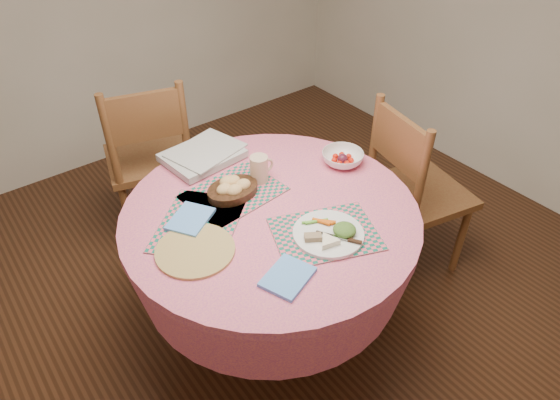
{
  "coord_description": "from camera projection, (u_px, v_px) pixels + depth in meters",
  "views": [
    {
      "loc": [
        -0.94,
        -1.29,
        2.05
      ],
      "look_at": [
        0.05,
        0.0,
        0.78
      ],
      "focal_mm": 32.0,
      "sensor_mm": 36.0,
      "label": 1
    }
  ],
  "objects": [
    {
      "name": "chair_right",
      "position": [
        413.0,
        188.0,
        2.57
      ],
      "size": [
        0.52,
        0.54,
        0.99
      ],
      "rotation": [
        0.0,
        0.0,
        1.36
      ],
      "color": "brown",
      "rests_on": "ground"
    },
    {
      "name": "placemat_front",
      "position": [
        325.0,
        234.0,
        1.94
      ],
      "size": [
        0.48,
        0.43,
        0.01
      ],
      "primitive_type": "cube",
      "rotation": [
        0.0,
        0.0,
        -0.38
      ],
      "color": "#116451",
      "rests_on": "dining_table"
    },
    {
      "name": "ground",
      "position": [
        272.0,
        325.0,
        2.52
      ],
      "size": [
        4.0,
        4.0,
        0.0
      ],
      "primitive_type": "plane",
      "color": "#331C0F",
      "rests_on": "ground"
    },
    {
      "name": "napkin_near",
      "position": [
        288.0,
        277.0,
        1.76
      ],
      "size": [
        0.22,
        0.19,
        0.01
      ],
      "primitive_type": "cube",
      "rotation": [
        0.0,
        0.0,
        0.35
      ],
      "color": "#5E9CF2",
      "rests_on": "dining_table"
    },
    {
      "name": "dinner_plate",
      "position": [
        331.0,
        232.0,
        1.92
      ],
      "size": [
        0.28,
        0.28,
        0.05
      ],
      "rotation": [
        0.0,
        0.0,
        -0.58
      ],
      "color": "white",
      "rests_on": "placemat_front"
    },
    {
      "name": "latte_mug",
      "position": [
        260.0,
        169.0,
        2.18
      ],
      "size": [
        0.12,
        0.08,
        0.12
      ],
      "color": "beige",
      "rests_on": "placemat_back"
    },
    {
      "name": "placemat_back",
      "position": [
        233.0,
        193.0,
        2.15
      ],
      "size": [
        0.43,
        0.34,
        0.01
      ],
      "primitive_type": "cube",
      "rotation": [
        0.0,
        0.0,
        0.1
      ],
      "color": "#116451",
      "rests_on": "dining_table"
    },
    {
      "name": "bread_bowl",
      "position": [
        233.0,
        188.0,
        2.12
      ],
      "size": [
        0.23,
        0.23,
        0.08
      ],
      "color": "black",
      "rests_on": "placemat_back"
    },
    {
      "name": "newspaper_stack",
      "position": [
        203.0,
        155.0,
        2.35
      ],
      "size": [
        0.39,
        0.32,
        0.04
      ],
      "rotation": [
        0.0,
        0.0,
        0.1
      ],
      "color": "silver",
      "rests_on": "dining_table"
    },
    {
      "name": "chair_back",
      "position": [
        150.0,
        157.0,
        2.79
      ],
      "size": [
        0.57,
        0.55,
        1.0
      ],
      "rotation": [
        0.0,
        0.0,
        2.86
      ],
      "color": "brown",
      "rests_on": "ground"
    },
    {
      "name": "napkin_far",
      "position": [
        190.0,
        219.0,
        2.0
      ],
      "size": [
        0.23,
        0.21,
        0.01
      ],
      "primitive_type": "cube",
      "rotation": [
        0.0,
        0.0,
        0.57
      ],
      "color": "#5E9CF2",
      "rests_on": "placemat_left"
    },
    {
      "name": "dining_table",
      "position": [
        271.0,
        245.0,
        2.18
      ],
      "size": [
        1.24,
        1.24,
        0.75
      ],
      "color": "#F3717D",
      "rests_on": "ground"
    },
    {
      "name": "placemat_left",
      "position": [
        199.0,
        224.0,
        1.99
      ],
      "size": [
        0.5,
        0.49,
        0.01
      ],
      "primitive_type": "cube",
      "rotation": [
        0.0,
        0.0,
        0.71
      ],
      "color": "#116451",
      "rests_on": "dining_table"
    },
    {
      "name": "fruit_bowl",
      "position": [
        343.0,
        158.0,
        2.32
      ],
      "size": [
        0.24,
        0.24,
        0.06
      ],
      "rotation": [
        0.0,
        0.0,
        0.32
      ],
      "color": "white",
      "rests_on": "dining_table"
    },
    {
      "name": "wicker_trivet",
      "position": [
        195.0,
        250.0,
        1.86
      ],
      "size": [
        0.3,
        0.3,
        0.01
      ],
      "primitive_type": "cylinder",
      "color": "#A98049",
      "rests_on": "dining_table"
    }
  ]
}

